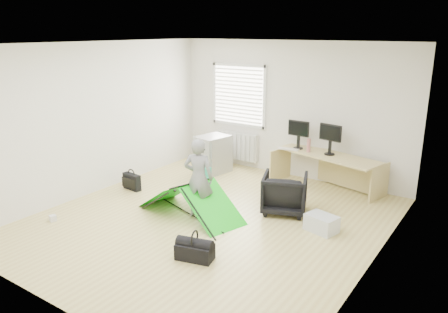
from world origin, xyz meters
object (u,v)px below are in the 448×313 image
Objects in this scene: desk at (327,172)px; office_chair at (284,193)px; storage_crate at (322,223)px; duffel_bag at (195,252)px; monitor_right at (330,144)px; person at (199,178)px; monitor_left at (299,138)px; kite at (190,200)px; thermos at (309,145)px; filing_cabinet at (213,154)px; laptop_bag at (132,182)px.

office_chair is (-0.16, -1.43, -0.01)m from desk.
storage_crate reaches higher than duffel_bag.
monitor_right is at bearing 108.92° from storage_crate.
person is at bearing -106.78° from monitor_right.
duffel_bag is (0.22, -3.54, -0.77)m from monitor_left.
storage_crate is (0.63, -1.76, -0.21)m from desk.
monitor_right is 0.61× the size of office_chair.
monitor_right reaches higher than kite.
person is 0.74× the size of kite.
thermos is 0.57× the size of storage_crate.
person is at bearing -109.90° from thermos.
person is 1.47m from duffel_bag.
office_chair is 1.54m from kite.
monitor_right is 1.72× the size of thermos.
duffel_bag is at bearing -86.55° from monitor_right.
office_chair reaches higher than duffel_bag.
monitor_right is at bearing 8.28° from thermos.
person is 0.40m from kite.
duffel_bag is at bearing -31.95° from kite.
office_chair is 0.88m from storage_crate.
desk is 2.52× the size of filing_cabinet.
desk reaches higher than storage_crate.
office_chair is at bearing 68.63° from duffel_bag.
kite is 3.58× the size of duffel_bag.
storage_crate is 2.01m from duffel_bag.
duffel_bag is (-1.05, -1.72, -0.02)m from storage_crate.
thermos is (0.26, -0.12, -0.07)m from monitor_left.
kite is 1.69m from laptop_bag.
filing_cabinet is 0.60× the size of person.
desk is at bearing 78.09° from kite.
desk is 4.48× the size of monitor_right.
monitor_right is (0.02, 0.00, 0.55)m from desk.
monitor_right is (0.66, -0.06, 0.01)m from monitor_left.
desk is 3.51m from duffel_bag.
storage_crate is 1.12× the size of laptop_bag.
filing_cabinet is at bearing -163.45° from monitor_left.
filing_cabinet is at bearing -159.73° from monitor_right.
monitor_left is at bearing -171.41° from desk.
monitor_left reaches higher than duffel_bag.
laptop_bag is at bearing -29.04° from person.
filing_cabinet is 2.04m from thermos.
desk is at bearing 20.49° from filing_cabinet.
office_chair is (0.21, -1.37, -0.47)m from thermos.
monitor_left is 1.05× the size of laptop_bag.
storage_crate is at bearing 44.38° from duffel_bag.
monitor_left reaches higher than desk.
filing_cabinet is 2.25m from kite.
filing_cabinet is at bearing 133.48° from kite.
office_chair is 1.78× the size of laptop_bag.
monitor_right is 0.98× the size of storage_crate.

